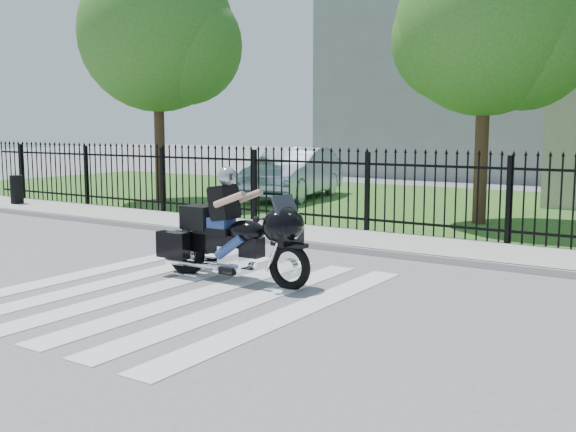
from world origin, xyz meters
The scene contains 12 objects.
ground centered at (0.00, 0.00, 0.00)m, with size 120.00×120.00×0.00m, color slate.
crosswalk centered at (0.00, 0.00, 0.01)m, with size 5.00×5.50×0.01m, color silver, non-canonical shape.
sidewalk centered at (0.00, 5.00, 0.06)m, with size 40.00×2.00×0.12m, color #ADAAA3.
curb centered at (0.00, 4.00, 0.06)m, with size 40.00×0.12×0.12m, color #ADAAA3.
grass_strip centered at (0.00, 12.00, 0.01)m, with size 40.00×12.00×0.02m, color #285D20.
iron_fence centered at (0.00, 6.00, 0.90)m, with size 26.00×0.04×1.80m.
tree_left centered at (-8.50, 8.50, 5.17)m, with size 4.80×4.80×7.58m.
tree_mid centered at (1.50, 9.00, 4.67)m, with size 4.20×4.20×6.78m.
building_tall centered at (-3.00, 26.00, 6.00)m, with size 15.00×10.00×12.00m, color gray.
motorcycle_rider centered at (0.20, 1.00, 0.73)m, with size 2.69×0.79×1.78m.
parked_car centered at (-5.33, 11.31, 0.84)m, with size 1.74×4.99×1.64m, color #A9BBD5.
litter_bin centered at (-10.80, 4.96, 0.53)m, with size 0.36×0.36×0.82m, color black.
Camera 1 is at (6.50, -6.97, 2.34)m, focal length 42.00 mm.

